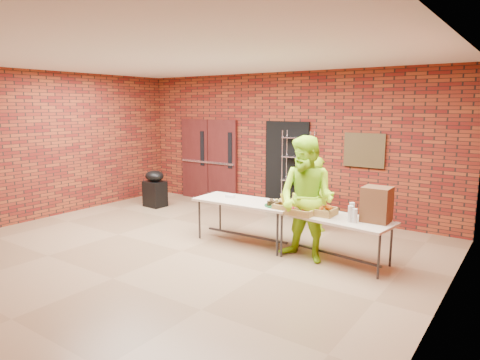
# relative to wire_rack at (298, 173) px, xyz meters

# --- Properties ---
(room) EXTENTS (8.08, 7.08, 3.28)m
(room) POSITION_rel_wire_rack_xyz_m (-0.46, -3.32, 0.64)
(room) COLOR olive
(room) RESTS_ON ground
(double_doors) EXTENTS (1.78, 0.12, 2.10)m
(double_doors) POSITION_rel_wire_rack_xyz_m (-2.65, 0.12, 0.10)
(double_doors) COLOR #401312
(double_doors) RESTS_ON room
(dark_doorway) EXTENTS (1.10, 0.06, 2.10)m
(dark_doorway) POSITION_rel_wire_rack_xyz_m (-0.36, 0.14, 0.09)
(dark_doorway) COLOR black
(dark_doorway) RESTS_ON room
(bronze_plaque) EXTENTS (0.85, 0.04, 0.70)m
(bronze_plaque) POSITION_rel_wire_rack_xyz_m (1.44, 0.13, 0.59)
(bronze_plaque) COLOR #45351B
(bronze_plaque) RESTS_ON room
(wire_rack) EXTENTS (0.73, 0.37, 1.91)m
(wire_rack) POSITION_rel_wire_rack_xyz_m (0.00, 0.00, 0.00)
(wire_rack) COLOR silver
(wire_rack) RESTS_ON room
(table_left) EXTENTS (1.90, 0.84, 0.77)m
(table_left) POSITION_rel_wire_rack_xyz_m (0.16, -2.28, -0.25)
(table_left) COLOR beige
(table_left) RESTS_ON room
(table_right) EXTENTS (1.86, 0.97, 0.73)m
(table_right) POSITION_rel_wire_rack_xyz_m (1.86, -2.29, -0.28)
(table_right) COLOR beige
(table_right) RESTS_ON room
(basket_bananas) EXTENTS (0.49, 0.38, 0.15)m
(basket_bananas) POSITION_rel_wire_rack_xyz_m (1.11, -2.37, -0.16)
(basket_bananas) COLOR #A78443
(basket_bananas) RESTS_ON table_right
(basket_oranges) EXTENTS (0.47, 0.37, 0.15)m
(basket_oranges) POSITION_rel_wire_rack_xyz_m (1.60, -2.29, -0.16)
(basket_oranges) COLOR #A78443
(basket_oranges) RESTS_ON table_right
(basket_apples) EXTENTS (0.42, 0.33, 0.13)m
(basket_apples) POSITION_rel_wire_rack_xyz_m (1.36, -2.47, -0.17)
(basket_apples) COLOR #A78443
(basket_apples) RESTS_ON table_right
(muffin_tray) EXTENTS (0.45, 0.45, 0.11)m
(muffin_tray) POSITION_rel_wire_rack_xyz_m (0.84, -2.32, -0.13)
(muffin_tray) COLOR #12441F
(muffin_tray) RESTS_ON table_left
(napkin_box) EXTENTS (0.16, 0.11, 0.05)m
(napkin_box) POSITION_rel_wire_rack_xyz_m (-0.22, -2.25, -0.16)
(napkin_box) COLOR silver
(napkin_box) RESTS_ON table_left
(coffee_dispenser) EXTENTS (0.40, 0.36, 0.53)m
(coffee_dispenser) POSITION_rel_wire_rack_xyz_m (2.47, -2.20, 0.04)
(coffee_dispenser) COLOR #58311E
(coffee_dispenser) RESTS_ON table_right
(cup_stack_front) EXTENTS (0.08, 0.08, 0.25)m
(cup_stack_front) POSITION_rel_wire_rack_xyz_m (2.16, -2.44, -0.10)
(cup_stack_front) COLOR silver
(cup_stack_front) RESTS_ON table_right
(cup_stack_mid) EXTENTS (0.07, 0.07, 0.21)m
(cup_stack_mid) POSITION_rel_wire_rack_xyz_m (2.23, -2.45, -0.12)
(cup_stack_mid) COLOR silver
(cup_stack_mid) RESTS_ON table_right
(cup_stack_back) EXTENTS (0.08, 0.08, 0.25)m
(cup_stack_back) POSITION_rel_wire_rack_xyz_m (2.10, -2.22, -0.10)
(cup_stack_back) COLOR silver
(cup_stack_back) RESTS_ON table_right
(covered_grill) EXTENTS (0.52, 0.44, 0.89)m
(covered_grill) POSITION_rel_wire_rack_xyz_m (-3.25, -1.25, -0.51)
(covered_grill) COLOR black
(covered_grill) RESTS_ON room
(volunteer_woman) EXTENTS (0.60, 0.45, 1.48)m
(volunteer_woman) POSITION_rel_wire_rack_xyz_m (0.87, -0.83, -0.22)
(volunteer_woman) COLOR #9CE219
(volunteer_woman) RESTS_ON room
(volunteer_man) EXTENTS (1.03, 0.84, 1.99)m
(volunteer_man) POSITION_rel_wire_rack_xyz_m (1.46, -2.48, 0.04)
(volunteer_man) COLOR #9CE219
(volunteer_man) RESTS_ON room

